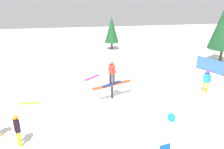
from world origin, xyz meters
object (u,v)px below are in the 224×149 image
object	(u,v)px
main_rider_on_rail	(112,73)
loose_snowboard_lime	(30,103)
rail_feature	(112,86)
backpack_on_snow	(171,118)
bystander_black	(17,128)
loose_snowboard_magenta	(92,78)
bystander_teal	(207,80)
pine_tree_near	(112,30)

from	to	relation	value
main_rider_on_rail	loose_snowboard_lime	size ratio (longest dim) A/B	1.13
rail_feature	backpack_on_snow	size ratio (longest dim) A/B	7.33
loose_snowboard_lime	backpack_on_snow	distance (m)	7.87
main_rider_on_rail	bystander_black	bearing A→B (deg)	-171.19
rail_feature	loose_snowboard_lime	bearing A→B (deg)	156.14
rail_feature	loose_snowboard_magenta	xyz separation A→B (m)	(-0.86, 3.63, -0.77)
bystander_teal	backpack_on_snow	distance (m)	4.48
main_rider_on_rail	bystander_teal	bearing A→B (deg)	-31.57
bystander_black	loose_snowboard_magenta	bearing A→B (deg)	-52.03
bystander_black	loose_snowboard_magenta	distance (m)	8.10
rail_feature	backpack_on_snow	xyz separation A→B (m)	(2.45, -2.95, -0.61)
rail_feature	loose_snowboard_magenta	bearing A→B (deg)	81.97
main_rider_on_rail	bystander_black	xyz separation A→B (m)	(-4.54, -3.55, -0.86)
backpack_on_snow	pine_tree_near	bearing A→B (deg)	-14.59
pine_tree_near	loose_snowboard_magenta	bearing A→B (deg)	-109.34
rail_feature	bystander_black	xyz separation A→B (m)	(-4.54, -3.55, 0.01)
bystander_teal	bystander_black	xyz separation A→B (m)	(-10.50, -3.31, -0.05)
loose_snowboard_magenta	pine_tree_near	bearing A→B (deg)	-152.48
bystander_teal	loose_snowboard_lime	xyz separation A→B (m)	(-10.72, 0.45, -0.82)
backpack_on_snow	loose_snowboard_lime	bearing A→B (deg)	50.74
loose_snowboard_lime	loose_snowboard_magenta	bearing A→B (deg)	-135.39
bystander_teal	loose_snowboard_magenta	world-z (taller)	bystander_teal
loose_snowboard_magenta	main_rider_on_rail	bearing A→B (deg)	60.24
loose_snowboard_magenta	backpack_on_snow	distance (m)	7.36
rail_feature	bystander_teal	bearing A→B (deg)	-23.75
bystander_black	pine_tree_near	world-z (taller)	pine_tree_near
rail_feature	loose_snowboard_lime	distance (m)	4.83
rail_feature	bystander_teal	world-z (taller)	bystander_teal
loose_snowboard_lime	bystander_black	bearing A→B (deg)	96.64
loose_snowboard_lime	pine_tree_near	world-z (taller)	pine_tree_near
rail_feature	bystander_black	bearing A→B (deg)	-163.37
loose_snowboard_magenta	pine_tree_near	xyz separation A→B (m)	(3.03, 8.64, 2.15)
rail_feature	loose_snowboard_lime	xyz separation A→B (m)	(-4.76, 0.20, -0.77)
bystander_teal	pine_tree_near	size ratio (longest dim) A/B	0.42
bystander_black	loose_snowboard_magenta	world-z (taller)	bystander_black
loose_snowboard_magenta	pine_tree_near	world-z (taller)	pine_tree_near
main_rider_on_rail	loose_snowboard_magenta	distance (m)	4.07
loose_snowboard_lime	loose_snowboard_magenta	size ratio (longest dim) A/B	0.82
bystander_teal	pine_tree_near	bearing A→B (deg)	177.96
rail_feature	loose_snowboard_lime	size ratio (longest dim) A/B	1.97
backpack_on_snow	pine_tree_near	size ratio (longest dim) A/B	0.10
rail_feature	bystander_teal	size ratio (longest dim) A/B	1.67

